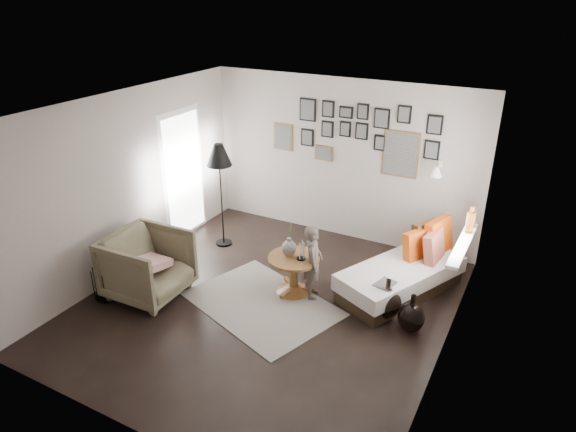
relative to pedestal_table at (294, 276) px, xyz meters
The scene contains 23 objects.
ground 0.54m from the pedestal_table, 110.69° to the right, with size 4.80×4.80×0.00m, color black.
wall_back 2.23m from the pedestal_table, 94.88° to the left, with size 4.50×4.50×0.00m, color gray.
wall_front 3.03m from the pedestal_table, 93.37° to the right, with size 4.50×4.50×0.00m, color gray.
wall_left 2.67m from the pedestal_table, 169.63° to the right, with size 4.80×4.80×0.00m, color gray.
wall_right 2.37m from the pedestal_table, 11.99° to the right, with size 4.80×4.80×0.00m, color gray.
ceiling 2.40m from the pedestal_table, 110.69° to the right, with size 4.80×4.80×0.00m, color white.
door_left 2.64m from the pedestal_table, 162.50° to the left, with size 0.00×2.14×2.14m.
window_right 2.30m from the pedestal_table, 24.11° to the left, with size 0.15×1.32×1.30m.
gallery_wall 2.45m from the pedestal_table, 86.46° to the left, with size 2.74×0.03×1.08m.
wall_sconce 2.50m from the pedestal_table, 50.73° to the left, with size 0.18×0.36×0.16m.
rug 0.58m from the pedestal_table, 116.53° to the right, with size 1.92×1.35×0.01m, color beige.
pedestal_table is the anchor object (origin of this frame).
vase 0.45m from the pedestal_table, 165.96° to the left, with size 0.20×0.20×0.49m.
candles 0.43m from the pedestal_table, ahead, with size 0.12×0.12×0.26m.
daybed 1.50m from the pedestal_table, 30.74° to the left, with size 1.49×1.99×0.90m.
magazine_on_daybed 1.25m from the pedestal_table, ahead, with size 0.20×0.28×0.01m, color black.
armchair 1.96m from the pedestal_table, 150.26° to the right, with size 0.95×0.98×0.89m, color brown.
armchair_cushion 1.91m from the pedestal_table, 151.12° to the right, with size 0.40×0.40×0.10m, color silver.
floor_lamp 2.18m from the pedestal_table, 156.16° to the left, with size 0.39×0.39×1.68m.
magazine_basket 2.52m from the pedestal_table, 149.35° to the right, with size 0.43×0.43×0.43m.
demijohn_large 1.31m from the pedestal_table, ahead, with size 0.37×0.37×0.56m.
demijohn_small 1.66m from the pedestal_table, ahead, with size 0.33×0.33×0.51m.
child 0.38m from the pedestal_table, ahead, with size 0.38×0.25×1.04m, color #524741.
Camera 1 is at (2.92, -4.88, 3.89)m, focal length 32.00 mm.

